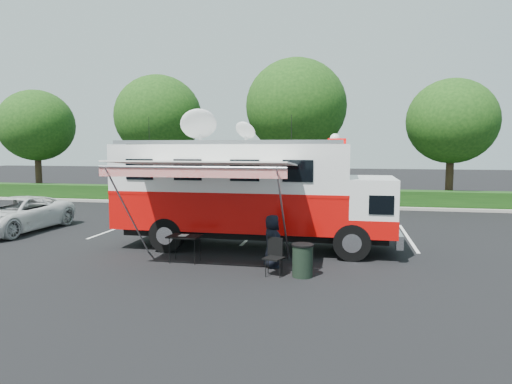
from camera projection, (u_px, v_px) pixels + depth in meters
ground_plane at (253, 248)px, 15.78m from camera, size 120.00×120.00×0.00m
back_border at (315, 122)px, 27.66m from camera, size 60.00×6.14×8.87m
stall_lines at (256, 232)px, 18.81m from camera, size 24.12×5.50×0.01m
command_truck at (251, 192)px, 15.60m from camera, size 9.53×2.62×4.58m
awning at (202, 166)px, 13.02m from camera, size 5.20×2.68×3.14m
white_suv at (17, 232)px, 18.80m from camera, size 2.53×5.21×1.43m
person at (272, 267)px, 13.27m from camera, size 0.76×0.89×1.54m
folding_table at (185, 237)px, 13.78m from camera, size 1.01×0.74×0.82m
folding_chair at (275, 253)px, 12.47m from camera, size 0.62×0.66×1.01m
trash_bin at (303, 260)px, 12.26m from camera, size 0.60×0.60×0.89m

